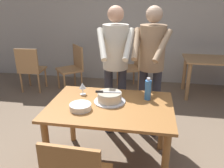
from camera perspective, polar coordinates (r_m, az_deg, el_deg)
ground_plane at (r=2.82m, az=-0.38°, el=-19.04°), size 14.00×14.00×0.00m
back_wall at (r=5.10m, az=5.52°, el=15.61°), size 10.00×0.12×2.70m
main_dining_table at (r=2.47m, az=-0.41°, el=-7.79°), size 1.30×0.90×0.75m
cake_on_platter at (r=2.46m, az=-0.59°, el=-3.38°), size 0.34×0.34×0.11m
cake_knife at (r=2.44m, az=-2.27°, el=-1.94°), size 0.27×0.05×0.02m
plate_stack at (r=2.33m, az=-7.86°, el=-5.64°), size 0.22×0.22×0.06m
wine_glass_near at (r=2.65m, az=-7.35°, el=-0.50°), size 0.08×0.08×0.14m
water_bottle at (r=2.52m, az=8.94°, el=-1.40°), size 0.07×0.07×0.25m
person_cutting_cake at (r=2.92m, az=0.87°, el=6.29°), size 0.46×0.57×1.72m
person_standing_beside at (r=2.92m, az=9.75°, el=5.97°), size 0.46×0.57×1.72m
background_table at (r=4.68m, az=23.45°, el=3.85°), size 1.00×0.70×0.74m
background_chair_0 at (r=4.83m, az=-19.59°, el=3.82°), size 0.47×0.47×0.90m
background_chair_1 at (r=4.73m, az=-9.77°, el=4.39°), size 0.62×0.62×0.90m
background_chair_2 at (r=4.75m, az=4.94°, el=4.69°), size 0.57×0.57×0.90m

